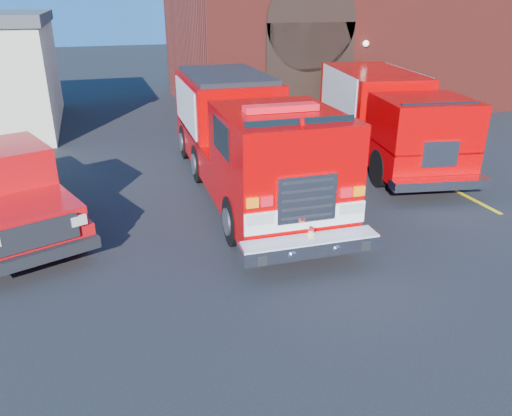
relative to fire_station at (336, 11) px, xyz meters
name	(u,v)px	position (x,y,z in m)	size (l,w,h in m)	color
ground	(239,243)	(-8.99, -13.98, -4.25)	(100.00, 100.00, 0.00)	black
parking_stripe_near	(460,193)	(-2.49, -12.98, -4.25)	(0.12, 3.00, 0.01)	yellow
parking_stripe_mid	(398,161)	(-2.49, -9.98, -4.25)	(0.12, 3.00, 0.01)	yellow
parking_stripe_far	(353,138)	(-2.49, -6.98, -4.25)	(0.12, 3.00, 0.01)	yellow
fire_station	(336,11)	(0.00, 0.00, 0.00)	(15.20, 10.20, 8.45)	maroon
fire_engine	(245,137)	(-7.90, -10.92, -2.77)	(2.88, 9.36, 2.86)	black
secondary_truck	(385,114)	(-2.75, -9.34, -2.84)	(3.89, 8.33, 2.60)	black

